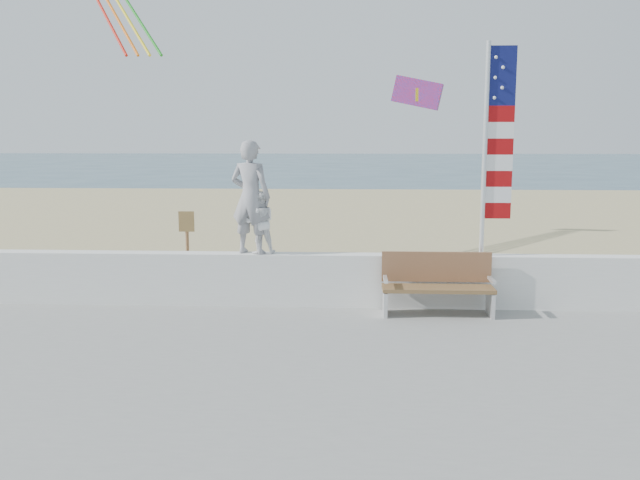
# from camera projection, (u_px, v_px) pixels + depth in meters

# --- Properties ---
(ground) EXTENTS (220.00, 220.00, 0.00)m
(ground) POSITION_uv_depth(u_px,v_px,m) (300.00, 352.00, 9.72)
(ground) COLOR #304F61
(ground) RESTS_ON ground
(sand) EXTENTS (90.00, 40.00, 0.08)m
(sand) POSITION_uv_depth(u_px,v_px,m) (326.00, 247.00, 18.60)
(sand) COLOR tan
(sand) RESTS_ON ground
(seawall) EXTENTS (30.00, 0.35, 0.90)m
(seawall) POSITION_uv_depth(u_px,v_px,m) (309.00, 280.00, 11.60)
(seawall) COLOR white
(seawall) RESTS_ON boardwalk
(adult) EXTENTS (0.80, 0.64, 1.93)m
(adult) POSITION_uv_depth(u_px,v_px,m) (251.00, 197.00, 11.43)
(adult) COLOR #949399
(adult) RESTS_ON seawall
(child) EXTENTS (0.59, 0.51, 1.07)m
(child) POSITION_uv_depth(u_px,v_px,m) (260.00, 222.00, 11.49)
(child) COLOR white
(child) RESTS_ON seawall
(bench) EXTENTS (1.80, 0.57, 1.00)m
(bench) POSITION_uv_depth(u_px,v_px,m) (437.00, 283.00, 11.03)
(bench) COLOR brown
(bench) RESTS_ON boardwalk
(flag) EXTENTS (0.50, 0.08, 3.50)m
(flag) POSITION_uv_depth(u_px,v_px,m) (493.00, 141.00, 11.09)
(flag) COLOR white
(flag) RESTS_ON seawall
(parafoil_kite) EXTENTS (1.16, 0.52, 0.78)m
(parafoil_kite) POSITION_uv_depth(u_px,v_px,m) (418.00, 93.00, 14.91)
(parafoil_kite) COLOR red
(parafoil_kite) RESTS_ON ground
(sign) EXTENTS (0.32, 0.07, 1.46)m
(sign) POSITION_uv_depth(u_px,v_px,m) (187.00, 240.00, 13.95)
(sign) COLOR #8A6242
(sign) RESTS_ON sand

